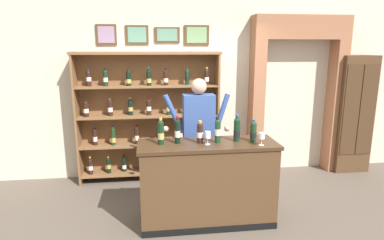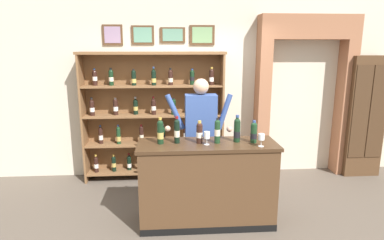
{
  "view_description": "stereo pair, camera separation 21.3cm",
  "coord_description": "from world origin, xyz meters",
  "px_view_note": "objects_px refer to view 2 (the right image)",
  "views": [
    {
      "loc": [
        -0.54,
        -3.63,
        2.12
      ],
      "look_at": [
        -0.06,
        0.13,
        1.27
      ],
      "focal_mm": 30.49,
      "sensor_mm": 36.0,
      "label": 1
    },
    {
      "loc": [
        -0.33,
        -3.65,
        2.12
      ],
      "look_at": [
        -0.06,
        0.13,
        1.27
      ],
      "focal_mm": 30.49,
      "sensor_mm": 36.0,
      "label": 2
    }
  ],
  "objects_px": {
    "tasting_bottle_riserva": "(177,131)",
    "tasting_bottle_prosecco": "(237,130)",
    "tasting_counter": "(207,184)",
    "tasting_bottle_brunello": "(160,132)",
    "side_cabinet": "(362,116)",
    "wine_glass_spare": "(261,138)",
    "tasting_bottle_chianti": "(217,131)",
    "tasting_bottle_super_tuscan": "(200,132)",
    "wine_shelf": "(154,113)",
    "tasting_bottle_bianco": "(254,132)",
    "wine_glass_right": "(207,136)",
    "shopkeeper": "(201,126)"
  },
  "relations": [
    {
      "from": "tasting_bottle_prosecco",
      "to": "tasting_bottle_super_tuscan",
      "type": "bearing_deg",
      "value": -177.25
    },
    {
      "from": "tasting_bottle_riserva",
      "to": "tasting_bottle_prosecco",
      "type": "xyz_separation_m",
      "value": [
        0.71,
        -0.0,
        -0.0
      ]
    },
    {
      "from": "side_cabinet",
      "to": "wine_glass_spare",
      "type": "xyz_separation_m",
      "value": [
        -2.18,
        -1.62,
        0.13
      ]
    },
    {
      "from": "tasting_bottle_chianti",
      "to": "wine_glass_spare",
      "type": "distance_m",
      "value": 0.51
    },
    {
      "from": "shopkeeper",
      "to": "tasting_bottle_prosecco",
      "type": "distance_m",
      "value": 0.71
    },
    {
      "from": "tasting_counter",
      "to": "tasting_bottle_brunello",
      "type": "xyz_separation_m",
      "value": [
        -0.55,
        0.02,
        0.65
      ]
    },
    {
      "from": "tasting_counter",
      "to": "tasting_bottle_brunello",
      "type": "height_order",
      "value": "tasting_bottle_brunello"
    },
    {
      "from": "tasting_bottle_chianti",
      "to": "wine_glass_spare",
      "type": "relative_size",
      "value": 2.02
    },
    {
      "from": "tasting_bottle_prosecco",
      "to": "shopkeeper",
      "type": "bearing_deg",
      "value": 122.29
    },
    {
      "from": "tasting_bottle_prosecco",
      "to": "wine_shelf",
      "type": "bearing_deg",
      "value": 125.6
    },
    {
      "from": "wine_shelf",
      "to": "tasting_bottle_riserva",
      "type": "xyz_separation_m",
      "value": [
        0.34,
        -1.46,
        0.08
      ]
    },
    {
      "from": "wine_glass_spare",
      "to": "wine_shelf",
      "type": "bearing_deg",
      "value": 127.54
    },
    {
      "from": "wine_shelf",
      "to": "tasting_counter",
      "type": "height_order",
      "value": "wine_shelf"
    },
    {
      "from": "tasting_bottle_chianti",
      "to": "tasting_bottle_super_tuscan",
      "type": "bearing_deg",
      "value": 175.83
    },
    {
      "from": "tasting_counter",
      "to": "tasting_bottle_super_tuscan",
      "type": "xyz_separation_m",
      "value": [
        -0.09,
        0.01,
        0.64
      ]
    },
    {
      "from": "wine_glass_spare",
      "to": "tasting_counter",
      "type": "bearing_deg",
      "value": 163.63
    },
    {
      "from": "shopkeeper",
      "to": "wine_shelf",
      "type": "bearing_deg",
      "value": 127.7
    },
    {
      "from": "tasting_bottle_bianco",
      "to": "tasting_bottle_prosecco",
      "type": "bearing_deg",
      "value": 166.45
    },
    {
      "from": "tasting_bottle_brunello",
      "to": "wine_glass_right",
      "type": "bearing_deg",
      "value": -8.66
    },
    {
      "from": "shopkeeper",
      "to": "tasting_bottle_super_tuscan",
      "type": "distance_m",
      "value": 0.62
    },
    {
      "from": "side_cabinet",
      "to": "shopkeeper",
      "type": "height_order",
      "value": "side_cabinet"
    },
    {
      "from": "side_cabinet",
      "to": "tasting_bottle_super_tuscan",
      "type": "xyz_separation_m",
      "value": [
        -2.86,
        -1.44,
        0.15
      ]
    },
    {
      "from": "wine_glass_right",
      "to": "wine_glass_spare",
      "type": "bearing_deg",
      "value": -10.72
    },
    {
      "from": "side_cabinet",
      "to": "tasting_bottle_prosecco",
      "type": "height_order",
      "value": "side_cabinet"
    },
    {
      "from": "side_cabinet",
      "to": "wine_glass_spare",
      "type": "height_order",
      "value": "side_cabinet"
    },
    {
      "from": "tasting_bottle_chianti",
      "to": "side_cabinet",
      "type": "bearing_deg",
      "value": 28.7
    },
    {
      "from": "tasting_bottle_prosecco",
      "to": "tasting_bottle_bianco",
      "type": "relative_size",
      "value": 1.21
    },
    {
      "from": "shopkeeper",
      "to": "tasting_bottle_bianco",
      "type": "xyz_separation_m",
      "value": [
        0.56,
        -0.64,
        0.08
      ]
    },
    {
      "from": "shopkeeper",
      "to": "tasting_bottle_bianco",
      "type": "relative_size",
      "value": 6.4
    },
    {
      "from": "tasting_bottle_riserva",
      "to": "tasting_bottle_bianco",
      "type": "distance_m",
      "value": 0.9
    },
    {
      "from": "tasting_counter",
      "to": "tasting_bottle_prosecco",
      "type": "bearing_deg",
      "value": 5.5
    },
    {
      "from": "tasting_bottle_super_tuscan",
      "to": "tasting_bottle_chianti",
      "type": "xyz_separation_m",
      "value": [
        0.21,
        -0.02,
        0.02
      ]
    },
    {
      "from": "shopkeeper",
      "to": "tasting_bottle_prosecco",
      "type": "bearing_deg",
      "value": -57.71
    },
    {
      "from": "tasting_bottle_brunello",
      "to": "tasting_bottle_chianti",
      "type": "distance_m",
      "value": 0.66
    },
    {
      "from": "tasting_bottle_brunello",
      "to": "tasting_counter",
      "type": "bearing_deg",
      "value": -2.33
    },
    {
      "from": "tasting_counter",
      "to": "tasting_bottle_brunello",
      "type": "distance_m",
      "value": 0.85
    },
    {
      "from": "shopkeeper",
      "to": "tasting_bottle_bianco",
      "type": "bearing_deg",
      "value": -48.49
    },
    {
      "from": "wine_shelf",
      "to": "tasting_bottle_riserva",
      "type": "height_order",
      "value": "wine_shelf"
    },
    {
      "from": "side_cabinet",
      "to": "tasting_bottle_brunello",
      "type": "distance_m",
      "value": 3.61
    },
    {
      "from": "tasting_bottle_bianco",
      "to": "wine_glass_spare",
      "type": "height_order",
      "value": "tasting_bottle_bianco"
    },
    {
      "from": "tasting_bottle_prosecco",
      "to": "wine_glass_right",
      "type": "relative_size",
      "value": 2.1
    },
    {
      "from": "tasting_bottle_riserva",
      "to": "tasting_bottle_brunello",
      "type": "bearing_deg",
      "value": -176.24
    },
    {
      "from": "tasting_bottle_brunello",
      "to": "tasting_bottle_super_tuscan",
      "type": "relative_size",
      "value": 1.16
    },
    {
      "from": "wine_shelf",
      "to": "tasting_bottle_bianco",
      "type": "height_order",
      "value": "wine_shelf"
    },
    {
      "from": "tasting_bottle_super_tuscan",
      "to": "wine_glass_right",
      "type": "bearing_deg",
      "value": -42.48
    },
    {
      "from": "tasting_bottle_riserva",
      "to": "tasting_bottle_bianco",
      "type": "height_order",
      "value": "tasting_bottle_riserva"
    },
    {
      "from": "tasting_bottle_brunello",
      "to": "shopkeeper",
      "type": "bearing_deg",
      "value": 48.65
    },
    {
      "from": "side_cabinet",
      "to": "tasting_bottle_super_tuscan",
      "type": "bearing_deg",
      "value": -153.33
    },
    {
      "from": "shopkeeper",
      "to": "wine_glass_spare",
      "type": "height_order",
      "value": "shopkeeper"
    },
    {
      "from": "tasting_counter",
      "to": "tasting_bottle_chianti",
      "type": "height_order",
      "value": "tasting_bottle_chianti"
    }
  ]
}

